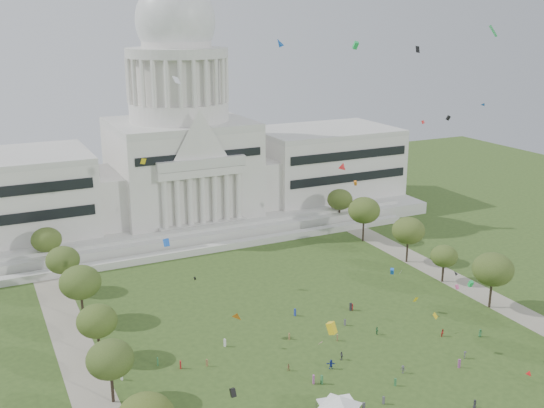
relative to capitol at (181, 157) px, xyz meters
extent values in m
plane|color=#344C1E|center=(0.00, -113.59, -22.30)|extent=(400.00, 400.00, 0.00)
cube|color=beige|center=(0.00, 1.41, -20.30)|extent=(160.00, 60.00, 4.00)
cube|color=beige|center=(0.00, -31.59, -21.30)|extent=(130.00, 3.00, 2.00)
cube|color=beige|center=(0.00, -23.59, -19.80)|extent=(140.00, 3.00, 5.00)
cube|color=silver|center=(-55.00, 0.41, -7.30)|extent=(50.00, 34.00, 22.00)
cube|color=silver|center=(55.00, 0.41, -7.30)|extent=(50.00, 34.00, 22.00)
cube|color=silver|center=(-27.00, -1.59, -10.30)|extent=(12.00, 26.00, 16.00)
cube|color=silver|center=(27.00, -1.59, -10.30)|extent=(12.00, 26.00, 16.00)
cube|color=silver|center=(0.00, 0.41, -4.30)|extent=(44.00, 38.00, 28.00)
cube|color=silver|center=(0.00, -19.59, -1.10)|extent=(28.00, 3.00, 2.40)
cube|color=black|center=(-55.00, -16.79, -5.30)|extent=(46.00, 0.40, 11.00)
cube|color=black|center=(55.00, -16.79, -5.30)|extent=(46.00, 0.40, 11.00)
cylinder|color=silver|center=(0.00, 0.41, 15.10)|extent=(32.00, 32.00, 6.00)
cylinder|color=silver|center=(0.00, 0.41, 25.10)|extent=(28.00, 28.00, 14.00)
cylinder|color=beige|center=(0.00, 0.41, 33.60)|extent=(32.40, 32.40, 3.00)
cylinder|color=silver|center=(0.00, 0.41, 39.10)|extent=(22.00, 22.00, 8.00)
ellipsoid|color=silver|center=(0.00, 0.41, 43.10)|extent=(25.00, 25.00, 26.20)
cube|color=gray|center=(-48.00, -83.59, -22.28)|extent=(8.00, 160.00, 0.04)
cube|color=gray|center=(48.00, -83.59, -22.28)|extent=(8.00, 160.00, 0.04)
cylinder|color=black|center=(-45.04, -96.29, -19.56)|extent=(0.56, 0.56, 5.47)
ellipsoid|color=#33491B|center=(-45.04, -96.29, -13.77)|extent=(8.42, 8.42, 6.89)
cylinder|color=black|center=(44.17, -96.15, -19.19)|extent=(0.56, 0.56, 6.20)
ellipsoid|color=#364A1B|center=(44.17, -96.15, -12.62)|extent=(9.55, 9.55, 7.82)
cylinder|color=black|center=(-44.09, -79.67, -19.66)|extent=(0.56, 0.56, 5.27)
ellipsoid|color=#38511A|center=(-44.09, -79.67, -14.07)|extent=(8.12, 8.12, 6.65)
cylinder|color=black|center=(44.40, -79.10, -20.02)|extent=(0.56, 0.56, 4.56)
ellipsoid|color=#3B511C|center=(44.40, -79.10, -15.19)|extent=(7.01, 7.01, 5.74)
cylinder|color=black|center=(-44.08, -61.17, -19.28)|extent=(0.56, 0.56, 6.03)
ellipsoid|color=#374F1C|center=(-44.08, -61.17, -12.89)|extent=(9.29, 9.29, 7.60)
cylinder|color=black|center=(44.76, -63.55, -19.31)|extent=(0.56, 0.56, 5.97)
ellipsoid|color=#40511D|center=(44.76, -63.55, -12.99)|extent=(9.19, 9.19, 7.52)
cylinder|color=black|center=(-45.22, -42.58, -19.59)|extent=(0.56, 0.56, 5.41)
ellipsoid|color=#384D1D|center=(-45.22, -42.58, -13.86)|extent=(8.33, 8.33, 6.81)
cylinder|color=black|center=(43.49, -43.40, -19.11)|extent=(0.56, 0.56, 6.37)
ellipsoid|color=#3A4E1B|center=(43.49, -43.40, -12.35)|extent=(9.82, 9.82, 8.03)
cylinder|color=black|center=(-46.87, -24.45, -19.64)|extent=(0.56, 0.56, 5.32)
ellipsoid|color=#3C501B|center=(-46.87, -24.45, -14.00)|extent=(8.19, 8.19, 6.70)
cylinder|color=black|center=(45.96, -25.46, -19.56)|extent=(0.56, 0.56, 5.47)
ellipsoid|color=#3A4C1A|center=(45.96, -25.46, -13.77)|extent=(8.42, 8.42, 6.89)
cylinder|color=#4C4C4C|center=(-8.71, -115.77, -21.01)|extent=(0.12, 0.12, 2.57)
cube|color=white|center=(-11.58, -118.64, -19.62)|extent=(7.18, 7.18, 0.21)
pyramid|color=white|center=(-11.58, -118.64, -18.49)|extent=(10.05, 10.05, 2.05)
imported|color=#33723F|center=(31.63, -106.38, -21.40)|extent=(1.02, 0.86, 1.78)
imported|color=#B21E1E|center=(24.41, -102.79, -21.44)|extent=(0.97, 0.83, 1.70)
imported|color=#4C4C51|center=(7.51, -111.13, -21.46)|extent=(1.02, 1.21, 1.67)
imported|color=#4C4C51|center=(-0.50, -101.63, -21.37)|extent=(0.69, 1.13, 1.85)
imported|color=navy|center=(-4.18, -103.67, -21.32)|extent=(1.93, 1.43, 1.94)
imported|color=#26262B|center=(11.77, -126.05, -21.44)|extent=(0.69, 0.92, 1.71)
imported|color=olive|center=(-11.99, -100.57, -21.57)|extent=(0.82, 0.69, 1.46)
imported|color=#4C4C51|center=(22.20, -112.09, -21.48)|extent=(1.11, 1.14, 1.63)
imported|color=#33723F|center=(12.17, -95.79, -21.40)|extent=(0.71, 1.12, 1.79)
cube|color=#33723F|center=(3.51, -114.12, -21.52)|extent=(0.46, 0.48, 1.54)
cube|color=#B21E1E|center=(13.95, -83.16, -21.52)|extent=(0.48, 0.45, 1.54)
cube|color=#B21E1E|center=(-30.66, -90.69, -21.46)|extent=(0.43, 0.51, 1.67)
cube|color=silver|center=(-19.57, -86.31, -21.44)|extent=(0.47, 0.53, 1.72)
cube|color=silver|center=(-42.00, -89.78, -21.51)|extent=(0.46, 0.49, 1.58)
cube|color=#4C4C51|center=(-1.90, -117.99, -21.54)|extent=(0.37, 0.46, 1.51)
cube|color=#26262B|center=(13.42, -83.27, -21.33)|extent=(0.56, 0.41, 1.94)
cube|color=#4C4C51|center=(8.17, -89.14, -21.55)|extent=(0.36, 0.45, 1.50)
cube|color=#994C8C|center=(18.73, -114.30, -21.39)|extent=(0.56, 0.50, 1.81)
cube|color=olive|center=(-6.03, -89.48, -21.57)|extent=(0.30, 0.42, 1.46)
cube|color=#4C4C51|center=(-6.38, -118.37, -21.39)|extent=(0.53, 0.40, 1.82)
cube|color=#994C8C|center=(-9.88, -106.82, -21.38)|extent=(0.42, 0.55, 1.84)
cube|color=olive|center=(2.90, -94.50, -21.56)|extent=(0.44, 0.46, 1.48)
cube|color=navy|center=(0.35, -80.03, -21.41)|extent=(0.36, 0.51, 1.78)
cube|color=#33723F|center=(-8.53, -107.57, -21.39)|extent=(0.36, 0.52, 1.81)
cube|color=olive|center=(-25.69, -92.10, -21.55)|extent=(0.45, 0.44, 1.48)
cube|color=#33723F|center=(-34.36, -87.56, -21.45)|extent=(0.38, 0.50, 1.69)
camera|label=1|loc=(-62.86, -198.18, 43.44)|focal=42.00mm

